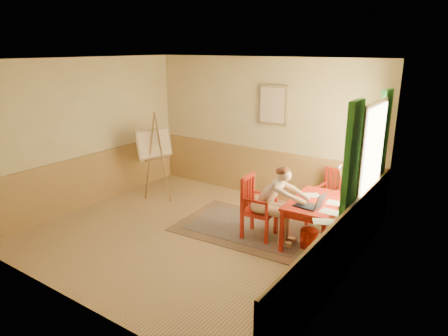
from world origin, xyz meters
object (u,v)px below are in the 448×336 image
Objects in this scene: table at (316,206)px; chair_back at (331,195)px; figure at (274,200)px; laptop at (311,204)px; easel at (155,147)px; chair_left at (256,207)px.

chair_back is at bearing 96.94° from table.
figure reaches higher than laptop.
chair_back is 3.53m from easel.
easel reaches higher than figure.
table is 0.35m from laptop.
figure is 0.71× the size of easel.
table is 2.87× the size of laptop.
laptop is at bearing -82.58° from chair_back.
figure reaches higher than chair_left.
chair_back is 2.12× the size of laptop.
chair_left is at bearing -118.80° from chair_back.
table is at bearing 19.45° from chair_left.
chair_left is 0.82× the size of figure.
easel is at bearing 171.18° from figure.
chair_back is at bearing 14.54° from easel.
figure is at bearing 4.15° from chair_left.
chair_left is 0.34m from figure.
figure is 0.64m from laptop.
table is at bearing 99.00° from laptop.
chair_left is 2.73m from easel.
easel reaches higher than chair_left.
figure is at bearing -153.73° from table.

